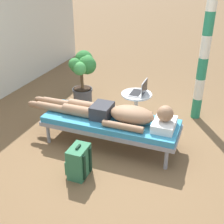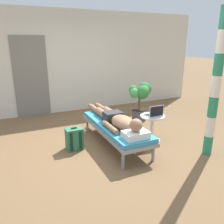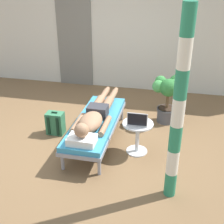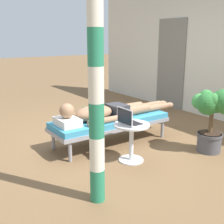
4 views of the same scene
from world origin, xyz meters
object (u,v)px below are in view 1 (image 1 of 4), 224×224
(side_table, at_px, (136,103))
(potted_plant, at_px, (83,71))
(lounge_chair, at_px, (111,123))
(laptop, at_px, (140,91))
(backpack, at_px, (79,162))
(person_reclining, at_px, (115,113))
(porch_post, at_px, (205,47))

(side_table, bearing_deg, potted_plant, 69.81)
(lounge_chair, xyz_separation_m, laptop, (0.72, -0.21, 0.24))
(laptop, xyz_separation_m, backpack, (-1.49, 0.32, -0.39))
(lounge_chair, xyz_separation_m, person_reclining, (0.00, -0.07, 0.17))
(lounge_chair, relative_size, porch_post, 0.79)
(lounge_chair, bearing_deg, side_table, -12.43)
(side_table, xyz_separation_m, potted_plant, (0.42, 1.13, 0.25))
(lounge_chair, distance_m, porch_post, 1.86)
(person_reclining, bearing_deg, porch_post, -37.40)
(person_reclining, bearing_deg, lounge_chair, 90.00)
(side_table, height_order, potted_plant, potted_plant)
(side_table, distance_m, potted_plant, 1.23)
(person_reclining, distance_m, laptop, 0.74)
(porch_post, bearing_deg, lounge_chair, 140.78)
(laptop, bearing_deg, backpack, 167.85)
(side_table, relative_size, porch_post, 0.22)
(side_table, relative_size, laptop, 1.69)
(person_reclining, xyz_separation_m, laptop, (0.72, -0.14, 0.07))
(backpack, bearing_deg, porch_post, -29.37)
(laptop, distance_m, potted_plant, 1.25)
(backpack, bearing_deg, person_reclining, -12.91)
(person_reclining, relative_size, backpack, 5.12)
(person_reclining, distance_m, porch_post, 1.75)
(laptop, height_order, porch_post, porch_post)
(porch_post, bearing_deg, person_reclining, 142.60)
(backpack, height_order, porch_post, porch_post)
(person_reclining, relative_size, potted_plant, 2.29)
(potted_plant, xyz_separation_m, porch_post, (0.14, -2.02, 0.60))
(person_reclining, height_order, backpack, person_reclining)
(laptop, bearing_deg, lounge_chair, 163.74)
(backpack, bearing_deg, lounge_chair, -8.21)
(backpack, distance_m, potted_plant, 2.14)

